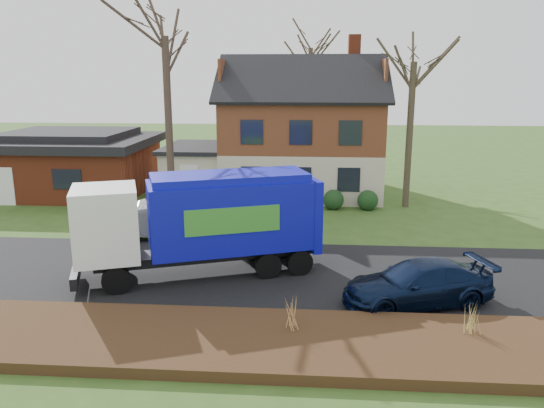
{
  "coord_description": "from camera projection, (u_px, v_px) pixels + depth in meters",
  "views": [
    {
      "loc": [
        2.56,
        -17.83,
        6.92
      ],
      "look_at": [
        1.05,
        2.5,
        1.97
      ],
      "focal_mm": 35.0,
      "sensor_mm": 36.0,
      "label": 1
    }
  ],
  "objects": [
    {
      "name": "garbage_truck",
      "position": [
        205.0,
        218.0,
        18.47
      ],
      "size": [
        8.72,
        5.01,
        3.62
      ],
      "rotation": [
        0.0,
        0.0,
        0.35
      ],
      "color": "black",
      "rests_on": "ground"
    },
    {
      "name": "ground",
      "position": [
        238.0,
        273.0,
        19.1
      ],
      "size": [
        120.0,
        120.0,
        0.0
      ],
      "primitive_type": "plane",
      "color": "#2F4F1A",
      "rests_on": "ground"
    },
    {
      "name": "road",
      "position": [
        238.0,
        272.0,
        19.1
      ],
      "size": [
        80.0,
        7.0,
        0.02
      ],
      "primitive_type": "cube",
      "color": "black",
      "rests_on": "ground"
    },
    {
      "name": "tree_front_west",
      "position": [
        163.0,
        8.0,
        24.99
      ],
      "size": [
        4.1,
        4.1,
        12.18
      ],
      "color": "#413127",
      "rests_on": "ground"
    },
    {
      "name": "mulch_verge",
      "position": [
        210.0,
        340.0,
        13.93
      ],
      "size": [
        80.0,
        3.5,
        0.3
      ],
      "primitive_type": "cube",
      "color": "black",
      "rests_on": "ground"
    },
    {
      "name": "tree_back",
      "position": [
        311.0,
        31.0,
        38.08
      ],
      "size": [
        3.8,
        3.8,
        12.05
      ],
      "color": "#3F3426",
      "rests_on": "ground"
    },
    {
      "name": "main_house",
      "position": [
        293.0,
        125.0,
        31.52
      ],
      "size": [
        12.95,
        8.95,
        9.26
      ],
      "color": "beige",
      "rests_on": "ground"
    },
    {
      "name": "ranch_house",
      "position": [
        71.0,
        162.0,
        32.13
      ],
      "size": [
        9.8,
        8.2,
        3.7
      ],
      "color": "#943B20",
      "rests_on": "ground"
    },
    {
      "name": "grass_clump_east",
      "position": [
        472.0,
        318.0,
        13.92
      ],
      "size": [
        0.33,
        0.27,
        0.83
      ],
      "color": "tan",
      "rests_on": "mulch_verge"
    },
    {
      "name": "tree_front_east",
      "position": [
        416.0,
        36.0,
        26.66
      ],
      "size": [
        3.91,
        3.91,
        10.87
      ],
      "color": "#423827",
      "rests_on": "ground"
    },
    {
      "name": "grass_clump_mid",
      "position": [
        291.0,
        311.0,
        14.18
      ],
      "size": [
        0.35,
        0.28,
        0.96
      ],
      "color": "tan",
      "rests_on": "mulch_verge"
    },
    {
      "name": "navy_wagon",
      "position": [
        417.0,
        284.0,
        16.32
      ],
      "size": [
        5.03,
        3.19,
        1.36
      ],
      "primitive_type": "imported",
      "rotation": [
        0.0,
        0.0,
        -1.27
      ],
      "color": "black",
      "rests_on": "ground"
    },
    {
      "name": "silver_sedan",
      "position": [
        165.0,
        219.0,
        23.23
      ],
      "size": [
        5.06,
        2.8,
        1.58
      ],
      "primitive_type": "imported",
      "rotation": [
        0.0,
        0.0,
        1.82
      ],
      "color": "#A4A8AB",
      "rests_on": "ground"
    }
  ]
}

